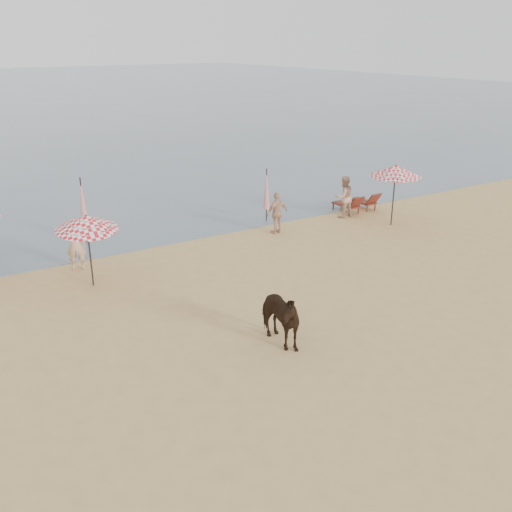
{
  "coord_description": "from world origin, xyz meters",
  "views": [
    {
      "loc": [
        -7.84,
        -7.59,
        6.77
      ],
      "look_at": [
        0.0,
        5.0,
        1.1
      ],
      "focal_mm": 40.0,
      "sensor_mm": 36.0,
      "label": 1
    }
  ],
  "objects_px": {
    "umbrella_open_right": "(396,171)",
    "umbrella_closed_left": "(83,203)",
    "umbrella_closed_right": "(267,189)",
    "beachgoer_right_b": "(277,213)",
    "lounger_cluster_right": "(358,202)",
    "beachgoer_right_a": "(344,197)",
    "beachgoer_left": "(75,244)",
    "umbrella_open_left_b": "(87,222)",
    "cow": "(277,317)"
  },
  "relations": [
    {
      "from": "umbrella_closed_left",
      "to": "beachgoer_right_b",
      "type": "bearing_deg",
      "value": -22.58
    },
    {
      "from": "umbrella_open_left_b",
      "to": "umbrella_closed_left",
      "type": "bearing_deg",
      "value": 75.1
    },
    {
      "from": "umbrella_open_left_b",
      "to": "umbrella_closed_right",
      "type": "bearing_deg",
      "value": 17.14
    },
    {
      "from": "cow",
      "to": "beachgoer_right_b",
      "type": "bearing_deg",
      "value": 55.71
    },
    {
      "from": "beachgoer_right_b",
      "to": "beachgoer_left",
      "type": "bearing_deg",
      "value": -6.74
    },
    {
      "from": "lounger_cluster_right",
      "to": "beachgoer_right_a",
      "type": "xyz_separation_m",
      "value": [
        -1.08,
        -0.36,
        0.47
      ]
    },
    {
      "from": "beachgoer_left",
      "to": "umbrella_open_left_b",
      "type": "bearing_deg",
      "value": 109.12
    },
    {
      "from": "beachgoer_left",
      "to": "beachgoer_right_a",
      "type": "height_order",
      "value": "beachgoer_right_a"
    },
    {
      "from": "umbrella_open_right",
      "to": "cow",
      "type": "height_order",
      "value": "umbrella_open_right"
    },
    {
      "from": "lounger_cluster_right",
      "to": "umbrella_closed_right",
      "type": "relative_size",
      "value": 0.72
    },
    {
      "from": "cow",
      "to": "umbrella_closed_right",
      "type": "bearing_deg",
      "value": 58.23
    },
    {
      "from": "umbrella_open_right",
      "to": "umbrella_closed_right",
      "type": "height_order",
      "value": "umbrella_open_right"
    },
    {
      "from": "beachgoer_left",
      "to": "lounger_cluster_right",
      "type": "bearing_deg",
      "value": -160.4
    },
    {
      "from": "lounger_cluster_right",
      "to": "umbrella_closed_right",
      "type": "bearing_deg",
      "value": 168.02
    },
    {
      "from": "lounger_cluster_right",
      "to": "umbrella_closed_left",
      "type": "height_order",
      "value": "umbrella_closed_left"
    },
    {
      "from": "umbrella_open_right",
      "to": "cow",
      "type": "distance_m",
      "value": 10.48
    },
    {
      "from": "lounger_cluster_right",
      "to": "umbrella_closed_left",
      "type": "distance_m",
      "value": 11.05
    },
    {
      "from": "umbrella_closed_right",
      "to": "umbrella_closed_left",
      "type": "bearing_deg",
      "value": 169.69
    },
    {
      "from": "umbrella_open_right",
      "to": "beachgoer_right_a",
      "type": "distance_m",
      "value": 2.39
    },
    {
      "from": "umbrella_closed_right",
      "to": "beachgoer_right_a",
      "type": "bearing_deg",
      "value": -20.69
    },
    {
      "from": "beachgoer_right_a",
      "to": "umbrella_closed_left",
      "type": "bearing_deg",
      "value": -11.17
    },
    {
      "from": "cow",
      "to": "beachgoer_right_b",
      "type": "height_order",
      "value": "beachgoer_right_b"
    },
    {
      "from": "beachgoer_right_a",
      "to": "umbrella_open_right",
      "type": "bearing_deg",
      "value": 119.67
    },
    {
      "from": "umbrella_closed_left",
      "to": "beachgoer_right_a",
      "type": "xyz_separation_m",
      "value": [
        9.73,
        -2.35,
        -0.61
      ]
    },
    {
      "from": "umbrella_open_left_b",
      "to": "umbrella_open_right",
      "type": "bearing_deg",
      "value": -2.99
    },
    {
      "from": "lounger_cluster_right",
      "to": "umbrella_closed_left",
      "type": "xyz_separation_m",
      "value": [
        -10.81,
        1.99,
        1.08
      ]
    },
    {
      "from": "umbrella_open_right",
      "to": "umbrella_closed_right",
      "type": "distance_m",
      "value": 4.93
    },
    {
      "from": "umbrella_open_left_b",
      "to": "beachgoer_left",
      "type": "relative_size",
      "value": 1.34
    },
    {
      "from": "beachgoer_left",
      "to": "beachgoer_right_b",
      "type": "bearing_deg",
      "value": -164.6
    },
    {
      "from": "umbrella_open_left_b",
      "to": "beachgoer_left",
      "type": "bearing_deg",
      "value": 89.76
    },
    {
      "from": "umbrella_open_left_b",
      "to": "cow",
      "type": "height_order",
      "value": "umbrella_open_left_b"
    },
    {
      "from": "beachgoer_left",
      "to": "beachgoer_right_b",
      "type": "relative_size",
      "value": 1.06
    },
    {
      "from": "umbrella_open_left_b",
      "to": "beachgoer_right_a",
      "type": "xyz_separation_m",
      "value": [
        10.65,
        1.42,
        -1.08
      ]
    },
    {
      "from": "umbrella_open_right",
      "to": "beachgoer_right_a",
      "type": "bearing_deg",
      "value": 118.9
    },
    {
      "from": "umbrella_open_right",
      "to": "beachgoer_right_b",
      "type": "xyz_separation_m",
      "value": [
        -4.32,
        1.51,
        -1.34
      ]
    },
    {
      "from": "umbrella_closed_left",
      "to": "beachgoer_left",
      "type": "xyz_separation_m",
      "value": [
        -0.95,
        -2.28,
        -0.63
      ]
    },
    {
      "from": "lounger_cluster_right",
      "to": "umbrella_open_right",
      "type": "bearing_deg",
      "value": -95.53
    },
    {
      "from": "umbrella_open_right",
      "to": "umbrella_open_left_b",
      "type": "bearing_deg",
      "value": 179.81
    },
    {
      "from": "cow",
      "to": "beachgoer_right_a",
      "type": "distance_m",
      "value": 10.7
    },
    {
      "from": "beachgoer_right_a",
      "to": "lounger_cluster_right",
      "type": "bearing_deg",
      "value": -159.15
    },
    {
      "from": "umbrella_closed_right",
      "to": "beachgoer_right_b",
      "type": "relative_size",
      "value": 1.36
    },
    {
      "from": "umbrella_open_left_b",
      "to": "umbrella_closed_left",
      "type": "xyz_separation_m",
      "value": [
        0.92,
        3.77,
        -0.47
      ]
    },
    {
      "from": "lounger_cluster_right",
      "to": "beachgoer_right_a",
      "type": "distance_m",
      "value": 1.23
    },
    {
      "from": "umbrella_closed_left",
      "to": "cow",
      "type": "height_order",
      "value": "umbrella_closed_left"
    },
    {
      "from": "umbrella_closed_right",
      "to": "beachgoer_left",
      "type": "bearing_deg",
      "value": -172.28
    },
    {
      "from": "umbrella_open_right",
      "to": "umbrella_closed_left",
      "type": "bearing_deg",
      "value": 160.4
    },
    {
      "from": "lounger_cluster_right",
      "to": "beachgoer_right_a",
      "type": "bearing_deg",
      "value": -162.9
    },
    {
      "from": "umbrella_open_right",
      "to": "umbrella_closed_left",
      "type": "height_order",
      "value": "umbrella_closed_left"
    },
    {
      "from": "beachgoer_right_b",
      "to": "umbrella_open_right",
      "type": "bearing_deg",
      "value": 156.83
    },
    {
      "from": "beachgoer_left",
      "to": "beachgoer_right_a",
      "type": "bearing_deg",
      "value": -162.19
    }
  ]
}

